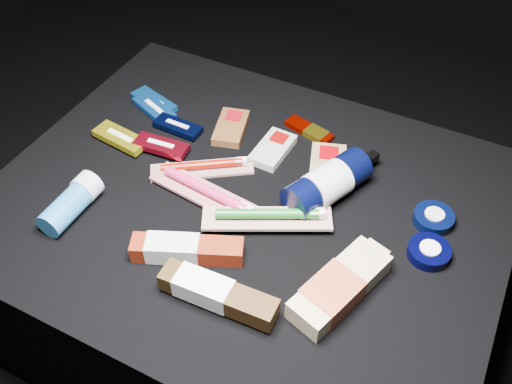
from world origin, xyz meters
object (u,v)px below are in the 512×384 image
at_px(toothpaste_carton_red, 182,249).
at_px(bodywash_bottle, 338,288).
at_px(lotion_bottle, 327,183).
at_px(deodorant_stick, 72,203).

bearing_deg(toothpaste_carton_red, bodywash_bottle, -13.84).
relative_size(bodywash_bottle, toothpaste_carton_red, 1.08).
distance_m(lotion_bottle, toothpaste_carton_red, 0.30).
height_order(lotion_bottle, toothpaste_carton_red, lotion_bottle).
relative_size(deodorant_stick, toothpaste_carton_red, 0.66).
bearing_deg(bodywash_bottle, toothpaste_carton_red, -152.58).
distance_m(deodorant_stick, toothpaste_carton_red, 0.24).
relative_size(lotion_bottle, deodorant_stick, 1.74).
xyz_separation_m(lotion_bottle, deodorant_stick, (-0.41, -0.26, -0.01)).
height_order(deodorant_stick, toothpaste_carton_red, deodorant_stick).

